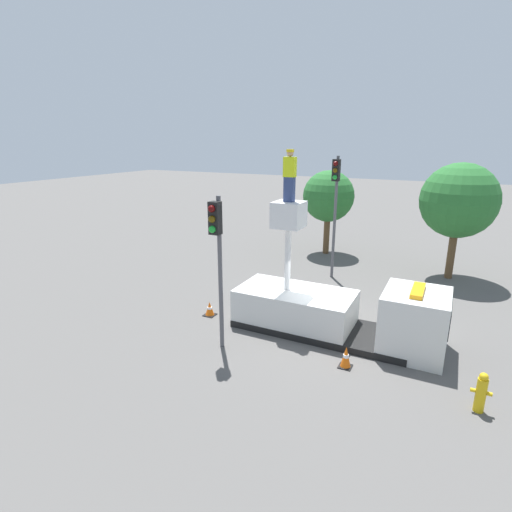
{
  "coord_description": "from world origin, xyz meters",
  "views": [
    {
      "loc": [
        3.81,
        -12.74,
        6.67
      ],
      "look_at": [
        -1.97,
        -1.25,
        2.91
      ],
      "focal_mm": 28.0,
      "sensor_mm": 36.0,
      "label": 1
    }
  ],
  "objects_px": {
    "tree_right_bg": "(459,201)",
    "traffic_light_pole": "(217,244)",
    "traffic_cone_rear": "(210,309)",
    "fire_hydrant": "(481,393)",
    "bucket_truck": "(336,312)",
    "worker": "(290,176)",
    "traffic_light_across": "(335,194)",
    "traffic_cone_curbside": "(346,357)",
    "tree_left_bg": "(328,197)"
  },
  "relations": [
    {
      "from": "traffic_cone_rear",
      "to": "tree_left_bg",
      "type": "bearing_deg",
      "value": 82.63
    },
    {
      "from": "fire_hydrant",
      "to": "traffic_light_pole",
      "type": "bearing_deg",
      "value": -178.39
    },
    {
      "from": "traffic_light_pole",
      "to": "worker",
      "type": "bearing_deg",
      "value": 64.06
    },
    {
      "from": "bucket_truck",
      "to": "traffic_cone_rear",
      "type": "distance_m",
      "value": 4.93
    },
    {
      "from": "worker",
      "to": "tree_right_bg",
      "type": "bearing_deg",
      "value": 58.36
    },
    {
      "from": "traffic_cone_rear",
      "to": "tree_right_bg",
      "type": "bearing_deg",
      "value": 48.01
    },
    {
      "from": "worker",
      "to": "traffic_light_pole",
      "type": "bearing_deg",
      "value": -115.94
    },
    {
      "from": "traffic_light_pole",
      "to": "traffic_cone_rear",
      "type": "bearing_deg",
      "value": 130.33
    },
    {
      "from": "traffic_light_across",
      "to": "traffic_cone_rear",
      "type": "bearing_deg",
      "value": -114.61
    },
    {
      "from": "traffic_cone_rear",
      "to": "traffic_cone_curbside",
      "type": "distance_m",
      "value": 5.88
    },
    {
      "from": "bucket_truck",
      "to": "fire_hydrant",
      "type": "distance_m",
      "value": 5.09
    },
    {
      "from": "traffic_cone_rear",
      "to": "fire_hydrant",
      "type": "bearing_deg",
      "value": -10.93
    },
    {
      "from": "fire_hydrant",
      "to": "traffic_cone_rear",
      "type": "bearing_deg",
      "value": 169.07
    },
    {
      "from": "traffic_light_across",
      "to": "fire_hydrant",
      "type": "xyz_separation_m",
      "value": [
        6.33,
        -8.3,
        -3.65
      ]
    },
    {
      "from": "traffic_light_pole",
      "to": "traffic_cone_rear",
      "type": "distance_m",
      "value": 4.23
    },
    {
      "from": "traffic_light_pole",
      "to": "tree_right_bg",
      "type": "bearing_deg",
      "value": 59.66
    },
    {
      "from": "fire_hydrant",
      "to": "traffic_cone_curbside",
      "type": "bearing_deg",
      "value": 171.89
    },
    {
      "from": "fire_hydrant",
      "to": "tree_right_bg",
      "type": "bearing_deg",
      "value": 95.53
    },
    {
      "from": "tree_right_bg",
      "to": "traffic_light_pole",
      "type": "bearing_deg",
      "value": -120.34
    },
    {
      "from": "bucket_truck",
      "to": "traffic_cone_rear",
      "type": "bearing_deg",
      "value": -172.5
    },
    {
      "from": "bucket_truck",
      "to": "traffic_light_pole",
      "type": "distance_m",
      "value": 4.92
    },
    {
      "from": "traffic_light_pole",
      "to": "traffic_cone_rear",
      "type": "height_order",
      "value": "traffic_light_pole"
    },
    {
      "from": "traffic_light_across",
      "to": "tree_right_bg",
      "type": "distance_m",
      "value": 5.91
    },
    {
      "from": "worker",
      "to": "traffic_light_across",
      "type": "xyz_separation_m",
      "value": [
        -0.02,
        5.87,
        -1.3
      ]
    },
    {
      "from": "traffic_light_pole",
      "to": "traffic_light_across",
      "type": "distance_m",
      "value": 8.63
    },
    {
      "from": "fire_hydrant",
      "to": "tree_right_bg",
      "type": "distance_m",
      "value": 11.5
    },
    {
      "from": "worker",
      "to": "traffic_cone_rear",
      "type": "xyz_separation_m",
      "value": [
        -2.99,
        -0.64,
        -5.23
      ]
    },
    {
      "from": "traffic_light_pole",
      "to": "traffic_cone_rear",
      "type": "xyz_separation_m",
      "value": [
        -1.71,
        2.01,
        -3.31
      ]
    },
    {
      "from": "bucket_truck",
      "to": "tree_left_bg",
      "type": "xyz_separation_m",
      "value": [
        -3.45,
        10.13,
        2.58
      ]
    },
    {
      "from": "bucket_truck",
      "to": "worker",
      "type": "bearing_deg",
      "value": 180.0
    },
    {
      "from": "bucket_truck",
      "to": "tree_right_bg",
      "type": "distance_m",
      "value": 9.65
    },
    {
      "from": "tree_left_bg",
      "to": "traffic_cone_rear",
      "type": "bearing_deg",
      "value": -97.37
    },
    {
      "from": "traffic_light_pole",
      "to": "tree_right_bg",
      "type": "xyz_separation_m",
      "value": [
        6.54,
        11.17,
        0.29
      ]
    },
    {
      "from": "tree_left_bg",
      "to": "tree_right_bg",
      "type": "bearing_deg",
      "value": -13.21
    },
    {
      "from": "worker",
      "to": "fire_hydrant",
      "type": "bearing_deg",
      "value": -21.1
    },
    {
      "from": "traffic_cone_rear",
      "to": "tree_right_bg",
      "type": "distance_m",
      "value": 12.84
    },
    {
      "from": "bucket_truck",
      "to": "worker",
      "type": "distance_m",
      "value": 4.98
    },
    {
      "from": "fire_hydrant",
      "to": "traffic_light_across",
      "type": "bearing_deg",
      "value": 127.31
    },
    {
      "from": "worker",
      "to": "fire_hydrant",
      "type": "height_order",
      "value": "worker"
    },
    {
      "from": "fire_hydrant",
      "to": "traffic_cone_rear",
      "type": "height_order",
      "value": "fire_hydrant"
    },
    {
      "from": "traffic_cone_curbside",
      "to": "traffic_cone_rear",
      "type": "bearing_deg",
      "value": 167.35
    },
    {
      "from": "fire_hydrant",
      "to": "tree_left_bg",
      "type": "distance_m",
      "value": 15.13
    },
    {
      "from": "worker",
      "to": "traffic_cone_curbside",
      "type": "distance_m",
      "value": 6.16
    },
    {
      "from": "worker",
      "to": "traffic_cone_curbside",
      "type": "height_order",
      "value": "worker"
    },
    {
      "from": "worker",
      "to": "traffic_cone_curbside",
      "type": "relative_size",
      "value": 2.54
    },
    {
      "from": "bucket_truck",
      "to": "tree_left_bg",
      "type": "height_order",
      "value": "tree_left_bg"
    },
    {
      "from": "bucket_truck",
      "to": "traffic_cone_rear",
      "type": "relative_size",
      "value": 12.64
    },
    {
      "from": "traffic_cone_curbside",
      "to": "tree_left_bg",
      "type": "bearing_deg",
      "value": 109.84
    },
    {
      "from": "traffic_light_across",
      "to": "worker",
      "type": "bearing_deg",
      "value": -89.85
    },
    {
      "from": "bucket_truck",
      "to": "traffic_light_across",
      "type": "bearing_deg",
      "value": 107.66
    }
  ]
}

